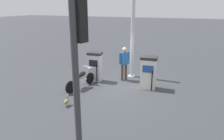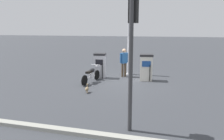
% 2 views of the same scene
% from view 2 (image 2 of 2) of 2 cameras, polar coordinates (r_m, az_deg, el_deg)
% --- Properties ---
extents(ground_plane, '(120.00, 120.00, 0.00)m').
position_cam_2_polar(ground_plane, '(12.22, 2.45, -2.87)').
color(ground_plane, '#383A3F').
extents(fuel_pump_near, '(0.57, 0.73, 1.50)m').
position_cam_2_polar(fuel_pump_near, '(12.75, -3.22, 1.23)').
color(fuel_pump_near, silver).
rests_on(fuel_pump_near, ground).
extents(fuel_pump_far, '(0.64, 0.81, 1.52)m').
position_cam_2_polar(fuel_pump_far, '(12.25, 9.14, 0.74)').
color(fuel_pump_far, silver).
rests_on(fuel_pump_far, ground).
extents(motorcycle_near_pump, '(1.96, 0.66, 0.92)m').
position_cam_2_polar(motorcycle_near_pump, '(11.77, -5.59, -1.17)').
color(motorcycle_near_pump, black).
rests_on(motorcycle_near_pump, ground).
extents(attendant_person, '(0.46, 0.47, 1.73)m').
position_cam_2_polar(attendant_person, '(13.02, 3.22, 2.52)').
color(attendant_person, '#473828').
rests_on(attendant_person, ground).
extents(wandering_duck, '(0.41, 0.22, 0.41)m').
position_cam_2_polar(wandering_duck, '(10.01, -6.74, -5.00)').
color(wandering_duck, '#847051').
rests_on(wandering_duck, ground).
extents(roadside_traffic_light, '(0.39, 0.28, 3.84)m').
position_cam_2_polar(roadside_traffic_light, '(5.94, 5.39, 7.57)').
color(roadside_traffic_light, '#38383A').
rests_on(roadside_traffic_light, ground).
extents(canopy_support_pole, '(0.40, 0.40, 4.36)m').
position_cam_2_polar(canopy_support_pole, '(13.59, 4.59, 7.55)').
color(canopy_support_pole, silver).
rests_on(canopy_support_pole, ground).
extents(road_edge_kerb, '(0.40, 8.26, 0.12)m').
position_cam_2_polar(road_edge_kerb, '(6.40, -9.15, -16.20)').
color(road_edge_kerb, '#9E9E93').
rests_on(road_edge_kerb, ground).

